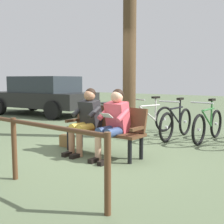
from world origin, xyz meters
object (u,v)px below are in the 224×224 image
object	(u,v)px
handbag	(67,141)
parked_car	(43,95)
bench	(106,126)
litter_bin	(108,118)
tree_trunk	(129,68)
person_companion	(87,117)
bicycle_red	(208,125)
person_reading	(114,120)
bicycle_black	(126,118)
bicycle_orange	(176,123)
bicycle_green	(150,120)

from	to	relation	value
handbag	parked_car	distance (m)	5.67
bench	litter_bin	size ratio (longest dim) A/B	2.09
bench	tree_trunk	distance (m)	1.92
person_companion	bicycle_red	bearing A→B (deg)	-120.65
person_reading	handbag	xyz separation A→B (m)	(1.27, -0.19, -0.54)
bench	tree_trunk	size ratio (longest dim) A/B	0.50
bicycle_black	tree_trunk	bearing A→B (deg)	25.31
handbag	bicycle_orange	xyz separation A→B (m)	(-1.53, -2.03, 0.24)
bench	tree_trunk	bearing A→B (deg)	-70.67
bicycle_orange	bicycle_black	world-z (taller)	same
bench	bicycle_green	distance (m)	2.21
tree_trunk	bicycle_black	world-z (taller)	tree_trunk
handbag	bicycle_green	size ratio (longest dim) A/B	0.19
litter_bin	bicycle_red	size ratio (longest dim) A/B	0.47
handbag	tree_trunk	bearing A→B (deg)	-110.39
bicycle_orange	tree_trunk	bearing A→B (deg)	-59.22
bicycle_red	bicycle_green	xyz separation A→B (m)	(1.45, -0.08, 0.00)
bicycle_red	handbag	bearing A→B (deg)	-41.44
handbag	bicycle_orange	size ratio (longest dim) A/B	0.18
person_reading	person_companion	distance (m)	0.64
person_reading	tree_trunk	world-z (taller)	tree_trunk
person_companion	bicycle_green	world-z (taller)	person_companion
person_companion	litter_bin	size ratio (longest dim) A/B	1.54
tree_trunk	litter_bin	size ratio (longest dim) A/B	4.17
bench	person_reading	xyz separation A→B (m)	(-0.31, 0.19, 0.16)
handbag	parked_car	size ratio (longest dim) A/B	0.07
bench	bicycle_red	xyz separation A→B (m)	(-1.26, -2.12, -0.15)
bicycle_black	parked_car	xyz separation A→B (m)	(4.61, -1.39, 0.41)
tree_trunk	bicycle_green	bearing A→B (deg)	-106.70
bench	person_companion	world-z (taller)	person_companion
tree_trunk	handbag	bearing A→B (deg)	69.61
litter_bin	bicycle_orange	bearing A→B (deg)	-168.91
bicycle_orange	bicycle_green	xyz separation A→B (m)	(0.76, -0.18, 0.00)
bench	parked_car	world-z (taller)	parked_car
handbag	bicycle_green	bearing A→B (deg)	-109.25
handbag	tree_trunk	size ratio (longest dim) A/B	0.09
person_companion	tree_trunk	xyz separation A→B (m)	(0.07, -1.65, 0.97)
bicycle_orange	bicycle_green	size ratio (longest dim) A/B	1.05
litter_bin	bicycle_green	xyz separation A→B (m)	(-0.94, -0.51, -0.03)
bicycle_red	bicycle_black	xyz separation A→B (m)	(2.08, 0.07, 0.00)
person_reading	bicycle_green	bearing A→B (deg)	-73.64
person_companion	bicycle_red	size ratio (longest dim) A/B	0.72
bicycle_orange	bicycle_green	bearing A→B (deg)	-100.25
person_companion	bicycle_black	size ratio (longest dim) A/B	0.73
bicycle_green	parked_car	bearing A→B (deg)	-83.35
handbag	bicycle_orange	bearing A→B (deg)	-127.00
bicycle_orange	parked_car	bearing A→B (deg)	-100.52
handbag	bicycle_black	distance (m)	2.07
bicycle_red	person_companion	bearing A→B (deg)	-30.33
parked_car	bicycle_black	bearing A→B (deg)	159.22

